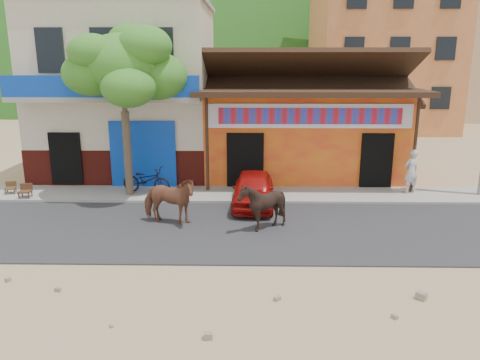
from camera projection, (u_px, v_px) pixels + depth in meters
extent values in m
plane|color=#9E825B|center=(259.00, 266.00, 11.41)|extent=(120.00, 120.00, 0.00)
cube|color=#28282B|center=(257.00, 229.00, 13.83)|extent=(60.00, 5.00, 0.04)
cube|color=gray|center=(256.00, 195.00, 17.20)|extent=(60.00, 2.00, 0.12)
cube|color=orange|center=(300.00, 131.00, 20.60)|extent=(8.00, 6.00, 3.60)
cube|color=beige|center=(129.00, 92.00, 20.30)|extent=(7.00, 6.00, 7.00)
cube|color=#CC723F|center=(380.00, 43.00, 32.96)|extent=(9.00, 9.00, 12.00)
cube|color=tan|center=(468.00, 57.00, 38.85)|extent=(8.00, 8.00, 10.00)
ellipsoid|color=#194C14|center=(251.00, 13.00, 76.10)|extent=(100.00, 40.00, 24.00)
imported|color=brown|center=(169.00, 200.00, 14.08)|extent=(1.88, 1.13, 1.48)
imported|color=black|center=(262.00, 206.00, 13.60)|extent=(1.47, 1.35, 1.46)
imported|color=#A20E0B|center=(253.00, 189.00, 15.90)|extent=(1.50, 3.45, 1.16)
imported|color=black|center=(146.00, 180.00, 17.05)|extent=(2.01, 1.17, 1.00)
imported|color=silver|center=(411.00, 171.00, 17.08)|extent=(0.70, 0.59, 1.62)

